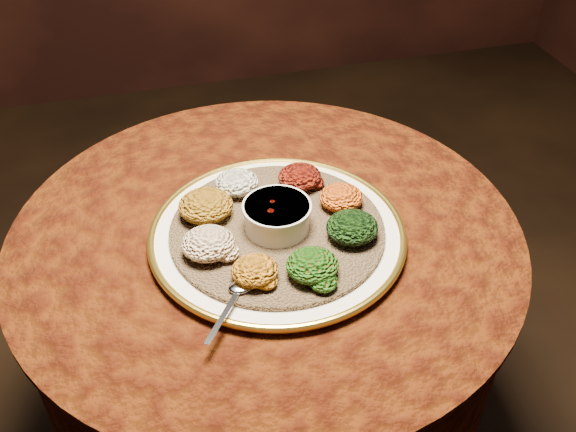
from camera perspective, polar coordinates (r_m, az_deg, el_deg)
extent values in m
cylinder|color=black|center=(1.49, -1.65, -12.62)|extent=(0.12, 0.12, 0.68)
cylinder|color=black|center=(1.23, -1.96, -2.22)|extent=(0.80, 0.80, 0.04)
cylinder|color=#3C1605|center=(1.33, -1.82, -6.90)|extent=(0.93, 0.93, 0.34)
cylinder|color=#3C1605|center=(1.21, -1.99, -1.26)|extent=(0.96, 0.96, 0.01)
cylinder|color=white|center=(1.17, -0.96, -1.73)|extent=(0.53, 0.53, 0.02)
torus|color=gold|center=(1.17, -0.96, -1.47)|extent=(0.47, 0.47, 0.01)
cylinder|color=olive|center=(1.16, -0.97, -1.21)|extent=(0.50, 0.50, 0.01)
cylinder|color=silver|center=(1.14, -0.98, -0.04)|extent=(0.12, 0.12, 0.05)
cylinder|color=silver|center=(1.13, -1.00, 0.86)|extent=(0.12, 0.12, 0.01)
cylinder|color=#630504|center=(1.13, -0.99, 0.56)|extent=(0.10, 0.10, 0.01)
ellipsoid|color=silver|center=(1.05, -4.24, -6.31)|extent=(0.04, 0.03, 0.01)
cube|color=silver|center=(1.00, -5.85, -9.00)|extent=(0.07, 0.10, 0.00)
ellipsoid|color=white|center=(1.24, -4.59, 2.98)|extent=(0.08, 0.08, 0.04)
ellipsoid|color=black|center=(1.25, 1.05, 3.51)|extent=(0.08, 0.08, 0.04)
ellipsoid|color=#C46C10|center=(1.20, 4.75, 1.67)|extent=(0.08, 0.08, 0.04)
ellipsoid|color=black|center=(1.13, 5.73, -1.00)|extent=(0.09, 0.09, 0.04)
ellipsoid|color=#942409|center=(1.06, 2.18, -4.41)|extent=(0.09, 0.08, 0.04)
ellipsoid|color=#C06910|center=(1.05, -2.96, -4.86)|extent=(0.08, 0.07, 0.04)
ellipsoid|color=maroon|center=(1.10, -7.10, -2.43)|extent=(0.09, 0.09, 0.04)
ellipsoid|color=#906111|center=(1.18, -7.32, 0.93)|extent=(0.10, 0.10, 0.05)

